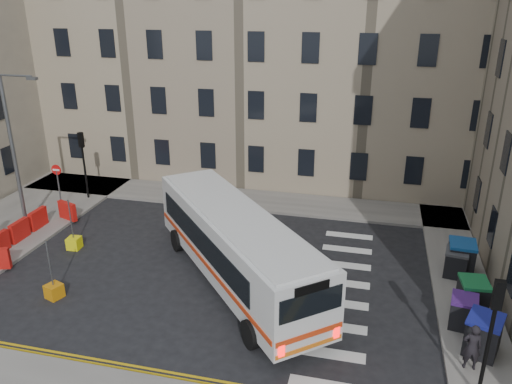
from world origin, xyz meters
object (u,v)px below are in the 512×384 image
at_px(wheelie_bin_b, 463,312).
at_px(pedestrian, 472,347).
at_px(streetlamp, 13,151).
at_px(wheelie_bin_e, 461,257).
at_px(wheelie_bin_a, 483,334).
at_px(bus, 235,244).
at_px(bollard_yellow, 74,243).
at_px(wheelie_bin_d, 456,262).
at_px(wheelie_bin_c, 473,295).
at_px(bollard_chevron, 54,291).

bearing_deg(wheelie_bin_b, pedestrian, -81.93).
bearing_deg(streetlamp, wheelie_bin_e, 1.06).
height_order(streetlamp, wheelie_bin_e, streetlamp).
relative_size(wheelie_bin_a, wheelie_bin_b, 1.28).
xyz_separation_m(streetlamp, bus, (12.47, -2.62, -2.47)).
distance_m(bus, bollard_yellow, 8.84).
relative_size(wheelie_bin_d, wheelie_bin_e, 0.86).
xyz_separation_m(pedestrian, bollard_yellow, (-17.67, 4.71, -0.68)).
xyz_separation_m(bus, wheelie_bin_c, (9.61, -0.05, -1.05)).
relative_size(wheelie_bin_a, wheelie_bin_d, 1.27).
bearing_deg(bollard_yellow, wheelie_bin_d, 4.84).
xyz_separation_m(bus, bollard_yellow, (-8.63, 1.13, -1.57)).
bearing_deg(wheelie_bin_b, wheelie_bin_c, 76.53).
bearing_deg(wheelie_bin_c, wheelie_bin_d, 91.31).
bearing_deg(bollard_yellow, bollard_chevron, -67.78).
bearing_deg(wheelie_bin_b, wheelie_bin_a, -62.75).
xyz_separation_m(bus, pedestrian, (9.04, -3.58, -0.89)).
relative_size(streetlamp, wheelie_bin_c, 6.19).
distance_m(streetlamp, wheelie_bin_c, 22.51).
relative_size(wheelie_bin_e, pedestrian, 0.86).
relative_size(pedestrian, bollard_chevron, 2.77).
bearing_deg(bus, streetlamp, 127.82).
bearing_deg(streetlamp, wheelie_bin_a, -13.33).
relative_size(wheelie_bin_c, wheelie_bin_e, 0.92).
distance_m(wheelie_bin_a, pedestrian, 1.11).
bearing_deg(wheelie_bin_d, wheelie_bin_e, 65.24).
height_order(streetlamp, pedestrian, streetlamp).
height_order(wheelie_bin_a, pedestrian, pedestrian).
distance_m(wheelie_bin_a, wheelie_bin_e, 5.63).
height_order(pedestrian, bollard_yellow, pedestrian).
xyz_separation_m(streetlamp, bollard_chevron, (5.51, -5.56, -4.04)).
relative_size(bus, wheelie_bin_b, 8.84).
bearing_deg(streetlamp, wheelie_bin_b, -9.98).
xyz_separation_m(wheelie_bin_b, wheelie_bin_c, (0.49, 1.13, 0.06)).
relative_size(streetlamp, bollard_yellow, 13.57).
bearing_deg(wheelie_bin_d, wheelie_bin_c, -74.36).
relative_size(wheelie_bin_d, bollard_chevron, 2.05).
distance_m(wheelie_bin_c, wheelie_bin_e, 3.08).
height_order(wheelie_bin_b, wheelie_bin_c, wheelie_bin_c).
relative_size(streetlamp, bus, 0.75).
height_order(wheelie_bin_e, bollard_yellow, wheelie_bin_e).
bearing_deg(wheelie_bin_a, wheelie_bin_d, 113.25).
relative_size(wheelie_bin_b, bollard_chevron, 2.03).
bearing_deg(bollard_chevron, pedestrian, -2.28).
xyz_separation_m(streetlamp, wheelie_bin_e, (22.04, 0.41, -3.46)).
xyz_separation_m(bus, wheelie_bin_b, (9.12, -1.18, -1.12)).
height_order(streetlamp, wheelie_bin_d, streetlamp).
bearing_deg(streetlamp, wheelie_bin_c, -6.89).
bearing_deg(bus, bollard_yellow, 132.18).
distance_m(wheelie_bin_c, bollard_yellow, 18.28).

